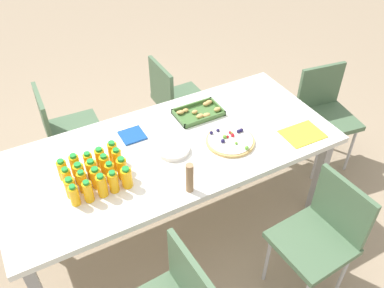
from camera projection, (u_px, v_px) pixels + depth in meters
name	position (u px, v px, depth m)	size (l,w,h in m)	color
ground_plane	(173.00, 221.00, 3.04)	(12.00, 12.00, 0.00)	gray
party_table	(170.00, 155.00, 2.61)	(2.12, 0.93, 0.73)	white
chair_near_right	(322.00, 232.00, 2.35)	(0.42, 0.42, 0.83)	#4C6B4C
chair_far_right	(175.00, 98.00, 3.39)	(0.41, 0.41, 0.83)	#4C6B4C
chair_end	(325.00, 109.00, 3.27)	(0.45, 0.45, 0.83)	#4C6B4C
chair_far_left	(64.00, 128.00, 3.08)	(0.42, 0.42, 0.83)	#4C6B4C
juice_bottle_0	(74.00, 195.00, 2.18)	(0.05, 0.05, 0.14)	#FAAD14
juice_bottle_1	(88.00, 191.00, 2.19)	(0.05, 0.05, 0.14)	#F9AC14
juice_bottle_2	(102.00, 186.00, 2.22)	(0.06, 0.06, 0.15)	#F9AD14
juice_bottle_3	(113.00, 182.00, 2.25)	(0.05, 0.05, 0.14)	#F9AC14
juice_bottle_4	(127.00, 178.00, 2.28)	(0.06, 0.06, 0.14)	#FAAD14
juice_bottle_5	(71.00, 188.00, 2.22)	(0.06, 0.06, 0.13)	#F9AC14
juice_bottle_6	(83.00, 182.00, 2.25)	(0.05, 0.05, 0.15)	#F9AD14
juice_bottle_7	(96.00, 178.00, 2.28)	(0.06, 0.06, 0.14)	#F9AD14
juice_bottle_8	(110.00, 173.00, 2.30)	(0.05, 0.05, 0.14)	#FAAF14
juice_bottle_9	(122.00, 168.00, 2.33)	(0.06, 0.06, 0.15)	#F9AE14
juice_bottle_10	(67.00, 178.00, 2.27)	(0.05, 0.05, 0.14)	#F9AE14
juice_bottle_11	(79.00, 173.00, 2.30)	(0.06, 0.06, 0.14)	#F9AD14
juice_bottle_12	(92.00, 170.00, 2.33)	(0.06, 0.06, 0.13)	#F9AE14
juice_bottle_13	(105.00, 165.00, 2.35)	(0.06, 0.06, 0.14)	#FAAD14
juice_bottle_14	(117.00, 159.00, 2.38)	(0.06, 0.06, 0.15)	#F9AC14
juice_bottle_15	(63.00, 170.00, 2.32)	(0.06, 0.06, 0.14)	#F9AE14
juice_bottle_16	(75.00, 165.00, 2.35)	(0.06, 0.06, 0.15)	#F9AE14
juice_bottle_17	(89.00, 162.00, 2.38)	(0.05, 0.05, 0.13)	#F9AE14
juice_bottle_18	(100.00, 157.00, 2.41)	(0.06, 0.06, 0.13)	#F9AE14
juice_bottle_19	(113.00, 152.00, 2.43)	(0.06, 0.06, 0.15)	#F8AC14
fruit_pizza	(230.00, 140.00, 2.60)	(0.31, 0.31, 0.05)	tan
snack_tray	(199.00, 112.00, 2.83)	(0.32, 0.21, 0.04)	#477238
plate_stack	(173.00, 150.00, 2.53)	(0.20, 0.20, 0.03)	silver
napkin_stack	(132.00, 135.00, 2.65)	(0.15, 0.15, 0.01)	#194CA5
cardboard_tube	(190.00, 178.00, 2.23)	(0.04, 0.04, 0.19)	#9E7A56
paper_folder	(302.00, 134.00, 2.67)	(0.26, 0.20, 0.01)	yellow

